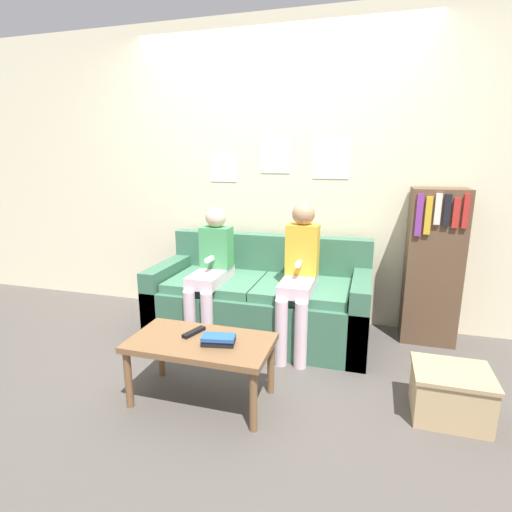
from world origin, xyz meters
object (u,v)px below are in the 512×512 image
(couch, at_px, (260,302))
(person_left, at_px, (211,267))
(coffee_table, at_px, (201,348))
(storage_box, at_px, (450,394))
(bookshelf, at_px, (433,266))
(tv_remote, at_px, (194,332))
(person_right, at_px, (299,271))

(couch, relative_size, person_left, 1.63)
(coffee_table, xyz_separation_m, storage_box, (1.42, 0.24, -0.20))
(bookshelf, relative_size, storage_box, 2.92)
(coffee_table, relative_size, storage_box, 2.02)
(coffee_table, relative_size, person_left, 0.79)
(person_left, xyz_separation_m, tv_remote, (0.19, -0.75, -0.20))
(coffee_table, relative_size, tv_remote, 4.87)
(couch, xyz_separation_m, coffee_table, (-0.09, -1.01, 0.06))
(tv_remote, bearing_deg, bookshelf, 58.68)
(coffee_table, bearing_deg, person_right, 62.22)
(coffee_table, height_order, tv_remote, tv_remote)
(couch, height_order, storage_box, couch)
(coffee_table, bearing_deg, storage_box, 9.55)
(coffee_table, height_order, person_right, person_right)
(coffee_table, height_order, person_left, person_left)
(coffee_table, distance_m, storage_box, 1.45)
(couch, height_order, coffee_table, couch)
(tv_remote, relative_size, storage_box, 0.41)
(tv_remote, bearing_deg, person_right, 75.18)
(person_left, height_order, tv_remote, person_left)
(couch, xyz_separation_m, bookshelf, (1.32, 0.29, 0.33))
(coffee_table, bearing_deg, bookshelf, 42.60)
(couch, xyz_separation_m, person_right, (0.35, -0.18, 0.35))
(couch, relative_size, bookshelf, 1.43)
(tv_remote, height_order, storage_box, tv_remote)
(tv_remote, xyz_separation_m, bookshelf, (1.49, 1.23, 0.21))
(person_left, bearing_deg, coffee_table, -71.88)
(couch, bearing_deg, person_right, -27.61)
(person_left, bearing_deg, person_right, 0.61)
(couch, height_order, person_right, person_right)
(bookshelf, bearing_deg, storage_box, -89.62)
(person_right, bearing_deg, couch, 152.39)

